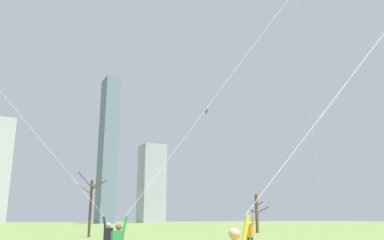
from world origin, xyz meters
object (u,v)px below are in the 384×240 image
kite_flyer_midfield_right_red (336,121)px  distant_kite_drifting_left_orange (298,18)px  kite_flyer_midfield_left_green (159,186)px  kite_flyer_midfield_center_yellow (86,209)px  distant_kite_low_near_trees_teal (209,119)px  bare_tree_center (91,205)px  kite_flyer_foreground_right_blue (304,155)px  bare_tree_right_of_center (257,212)px

kite_flyer_midfield_right_red → distant_kite_drifting_left_orange: distant_kite_drifting_left_orange is taller
kite_flyer_midfield_left_green → kite_flyer_midfield_center_yellow: kite_flyer_midfield_left_green is taller
distant_kite_drifting_left_orange → distant_kite_low_near_trees_teal: size_ratio=1.39×
kite_flyer_midfield_left_green → kite_flyer_midfield_center_yellow: 5.48m
distant_kite_low_near_trees_teal → bare_tree_center: distant_kite_low_near_trees_teal is taller
kite_flyer_midfield_right_red → bare_tree_center: (2.21, 34.23, -0.75)m
kite_flyer_foreground_right_blue → distant_kite_low_near_trees_teal: bearing=69.9°
kite_flyer_midfield_right_red → distant_kite_low_near_trees_teal: distant_kite_low_near_trees_teal is taller
kite_flyer_midfield_left_green → kite_flyer_midfield_center_yellow: bearing=105.8°
distant_kite_drifting_left_orange → distant_kite_low_near_trees_teal: distant_kite_drifting_left_orange is taller
kite_flyer_midfield_center_yellow → distant_kite_drifting_left_orange: bearing=17.8°
bare_tree_right_of_center → distant_kite_low_near_trees_teal: bearing=159.5°
kite_flyer_midfield_center_yellow → distant_kite_drifting_left_orange: 26.22m
kite_flyer_midfield_left_green → distant_kite_low_near_trees_teal: size_ratio=1.09×
kite_flyer_midfield_left_green → distant_kite_drifting_left_orange: (17.50, 11.33, 16.34)m
kite_flyer_midfield_left_green → bare_tree_right_of_center: bearing=49.6°
distant_kite_low_near_trees_teal → bare_tree_center: 20.12m
kite_flyer_midfield_right_red → kite_flyer_foreground_right_blue: bearing=51.3°
distant_kite_drifting_left_orange → distant_kite_low_near_trees_teal: (1.85, 20.16, -4.67)m
kite_flyer_foreground_right_blue → distant_kite_drifting_left_orange: (9.02, 9.48, 14.35)m
bare_tree_right_of_center → kite_flyer_foreground_right_blue: bearing=-121.0°
kite_flyer_midfield_right_red → distant_kite_low_near_trees_teal: size_ratio=0.76×
bare_tree_center → distant_kite_drifting_left_orange: bearing=-48.1°
kite_flyer_foreground_right_blue → kite_flyer_midfield_right_red: (-7.26, -9.05, -1.04)m
distant_kite_drifting_left_orange → bare_tree_right_of_center: bearing=67.4°
kite_flyer_midfield_left_green → kite_flyer_midfield_right_red: kite_flyer_midfield_left_green is taller
kite_flyer_foreground_right_blue → kite_flyer_midfield_right_red: 11.65m
kite_flyer_midfield_center_yellow → kite_flyer_foreground_right_blue: bearing=-18.7°
bare_tree_center → kite_flyer_midfield_left_green: bearing=-97.2°
kite_flyer_midfield_center_yellow → distant_kite_low_near_trees_teal: 35.73m
kite_flyer_foreground_right_blue → kite_flyer_midfield_right_red: bearing=-128.7°
kite_flyer_midfield_center_yellow → distant_kite_low_near_trees_teal: distant_kite_low_near_trees_teal is taller
distant_kite_drifting_left_orange → bare_tree_center: (-14.06, 15.70, -16.15)m
distant_kite_drifting_left_orange → bare_tree_center: size_ratio=3.62×
distant_kite_low_near_trees_teal → bare_tree_right_of_center: 13.49m
kite_flyer_midfield_center_yellow → kite_flyer_midfield_right_red: kite_flyer_midfield_right_red is taller
kite_flyer_foreground_right_blue → bare_tree_right_of_center: (16.52, 27.53, -2.38)m
kite_flyer_foreground_right_blue → distant_kite_low_near_trees_teal: size_ratio=1.00×
distant_kite_low_near_trees_teal → bare_tree_right_of_center: (5.65, -2.11, -12.07)m
kite_flyer_midfield_center_yellow → kite_flyer_foreground_right_blue: (9.96, -3.38, 2.69)m
kite_flyer_midfield_left_green → kite_flyer_midfield_center_yellow: (-1.48, 5.23, -0.70)m
kite_flyer_foreground_right_blue → kite_flyer_midfield_right_red: kite_flyer_foreground_right_blue is taller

